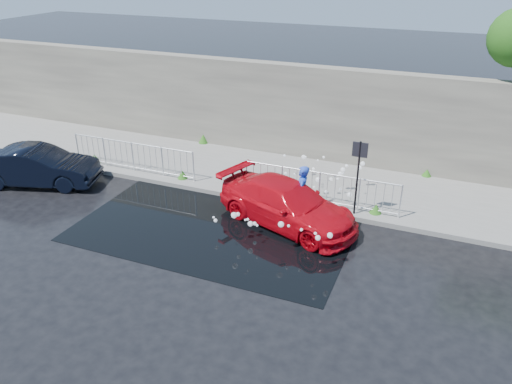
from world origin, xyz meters
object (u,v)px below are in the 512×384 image
sign_post (358,167)px  dark_car (38,166)px  red_car (287,204)px  person (302,193)px

sign_post → dark_car: 10.94m
red_car → person: size_ratio=2.59×
red_car → sign_post: bearing=-39.7°
person → dark_car: bearing=-94.1°
red_car → person: bearing=-13.8°
dark_car → person: (9.24, 1.08, 0.19)m
sign_post → red_car: sign_post is taller
red_car → person: 0.58m
red_car → person: person is taller
red_car → dark_car: dark_car is taller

